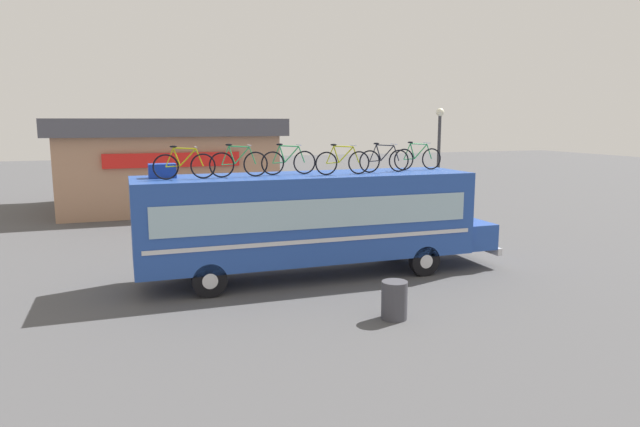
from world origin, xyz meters
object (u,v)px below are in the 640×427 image
object	(u,v)px
rooftop_bicycle_4	(343,162)
rooftop_bicycle_6	(418,158)
trash_bin	(394,300)
street_lamp	(439,154)
bus	(312,217)
rooftop_bicycle_5	(384,160)
rooftop_bicycle_3	(289,162)
rooftop_bicycle_1	(184,165)
luggage_bag_1	(162,171)
rooftop_bicycle_2	(239,163)

from	to	relation	value
rooftop_bicycle_4	rooftop_bicycle_6	world-z (taller)	rooftop_bicycle_6
trash_bin	street_lamp	bearing A→B (deg)	54.68
bus	rooftop_bicycle_5	world-z (taller)	rooftop_bicycle_5
bus	trash_bin	size ratio (longest dim) A/B	12.16
rooftop_bicycle_5	street_lamp	bearing A→B (deg)	47.04
bus	rooftop_bicycle_4	bearing A→B (deg)	-27.74
rooftop_bicycle_5	rooftop_bicycle_3	bearing A→B (deg)	175.50
trash_bin	rooftop_bicycle_1	bearing A→B (deg)	137.52
rooftop_bicycle_6	street_lamp	size ratio (longest dim) A/B	0.33
luggage_bag_1	rooftop_bicycle_1	distance (m)	0.84
rooftop_bicycle_1	street_lamp	world-z (taller)	street_lamp
rooftop_bicycle_1	rooftop_bicycle_2	distance (m)	1.54
rooftop_bicycle_3	rooftop_bicycle_6	world-z (taller)	rooftop_bicycle_3
rooftop_bicycle_3	rooftop_bicycle_5	world-z (taller)	rooftop_bicycle_3
trash_bin	street_lamp	xyz separation A→B (m)	(7.17, 10.11, 2.88)
bus	rooftop_bicycle_4	distance (m)	1.95
rooftop_bicycle_4	rooftop_bicycle_5	bearing A→B (deg)	11.40
rooftop_bicycle_2	rooftop_bicycle_4	xyz separation A→B (m)	(3.10, -0.28, -0.01)
rooftop_bicycle_3	trash_bin	distance (m)	5.61
street_lamp	bus	bearing A→B (deg)	-143.63
rooftop_bicycle_6	rooftop_bicycle_2	bearing A→B (deg)	-175.71
rooftop_bicycle_2	rooftop_bicycle_5	world-z (taller)	rooftop_bicycle_2
bus	rooftop_bicycle_2	distance (m)	2.86
rooftop_bicycle_6	luggage_bag_1	bearing A→B (deg)	179.76
rooftop_bicycle_1	rooftop_bicycle_5	world-z (taller)	rooftop_bicycle_1
luggage_bag_1	rooftop_bicycle_5	xyz separation A→B (m)	(6.72, -0.46, 0.19)
rooftop_bicycle_2	rooftop_bicycle_5	size ratio (longest dim) A/B	1.00
trash_bin	luggage_bag_1	bearing A→B (deg)	137.03
rooftop_bicycle_3	rooftop_bicycle_5	distance (m)	3.06
luggage_bag_1	street_lamp	distance (m)	13.35
rooftop_bicycle_5	rooftop_bicycle_6	world-z (taller)	rooftop_bicycle_6
rooftop_bicycle_6	street_lamp	distance (m)	6.81
rooftop_bicycle_1	rooftop_bicycle_6	bearing A→B (deg)	4.23
rooftop_bicycle_1	street_lamp	xyz separation A→B (m)	(11.64, 6.02, -0.22)
bus	street_lamp	xyz separation A→B (m)	(7.82, 5.76, 1.50)
rooftop_bicycle_5	rooftop_bicycle_6	distance (m)	1.48
luggage_bag_1	rooftop_bicycle_6	bearing A→B (deg)	-0.24
rooftop_bicycle_5	trash_bin	xyz separation A→B (m)	(-1.69, -4.23, -3.10)
trash_bin	street_lamp	distance (m)	12.72
rooftop_bicycle_2	rooftop_bicycle_4	distance (m)	3.11
rooftop_bicycle_4	bus	bearing A→B (deg)	152.26
rooftop_bicycle_1	rooftop_bicycle_6	size ratio (longest dim) A/B	0.99
luggage_bag_1	bus	bearing A→B (deg)	-4.42
rooftop_bicycle_3	rooftop_bicycle_5	xyz separation A→B (m)	(3.05, -0.24, -0.00)
rooftop_bicycle_4	trash_bin	xyz separation A→B (m)	(-0.16, -3.92, -3.10)
rooftop_bicycle_1	trash_bin	bearing A→B (deg)	-42.48
rooftop_bicycle_4	rooftop_bicycle_5	size ratio (longest dim) A/B	1.02
rooftop_bicycle_5	rooftop_bicycle_6	xyz separation A→B (m)	(1.42, 0.43, 0.00)
rooftop_bicycle_4	street_lamp	world-z (taller)	street_lamp
bus	rooftop_bicycle_5	size ratio (longest dim) A/B	6.67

